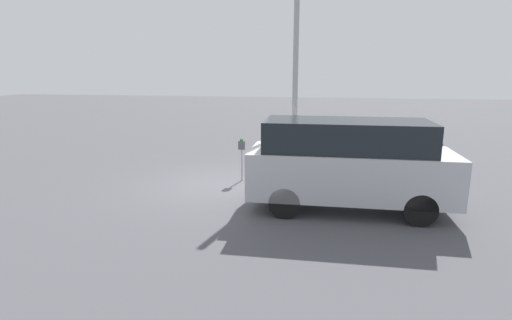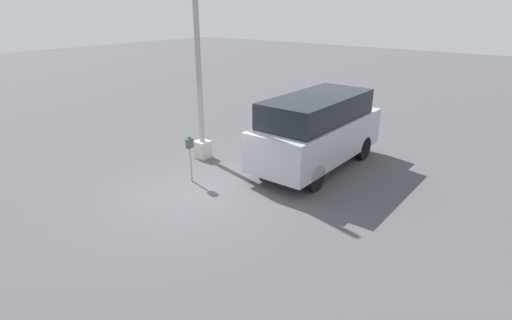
# 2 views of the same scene
# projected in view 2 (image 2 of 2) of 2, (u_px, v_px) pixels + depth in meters

# --- Properties ---
(ground_plane) EXTENTS (80.00, 80.00, 0.00)m
(ground_plane) POSITION_uv_depth(u_px,v_px,m) (194.00, 193.00, 10.40)
(ground_plane) COLOR #4C4C51
(parking_meter_near) EXTENTS (0.21, 0.12, 1.32)m
(parking_meter_near) POSITION_uv_depth(u_px,v_px,m) (190.00, 148.00, 10.77)
(parking_meter_near) COLOR #9E9EA3
(parking_meter_near) RESTS_ON ground
(parking_meter_far) EXTENTS (0.21, 0.12, 1.44)m
(parking_meter_far) POSITION_uv_depth(u_px,v_px,m) (304.00, 107.00, 14.78)
(parking_meter_far) COLOR #9E9EA3
(parking_meter_far) RESTS_ON ground
(lamp_post) EXTENTS (0.44, 0.44, 6.40)m
(lamp_post) POSITION_uv_depth(u_px,v_px,m) (200.00, 88.00, 12.06)
(lamp_post) COLOR beige
(lamp_post) RESTS_ON ground
(parked_van) EXTENTS (4.80, 1.88, 2.20)m
(parked_van) POSITION_uv_depth(u_px,v_px,m) (318.00, 129.00, 11.67)
(parked_van) COLOR #B2B2B7
(parked_van) RESTS_ON ground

